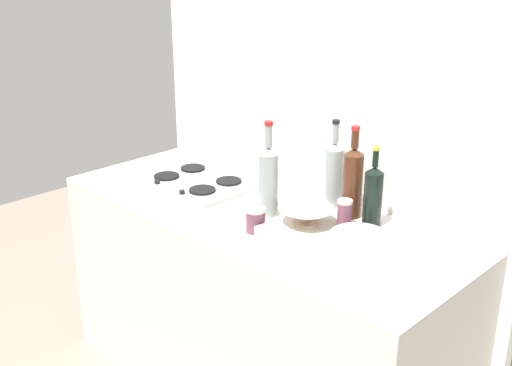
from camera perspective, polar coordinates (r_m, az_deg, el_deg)
counter_block at (r=2.75m, az=-0.00°, el=-11.20°), size 1.80×0.70×0.90m
backsplash_panel at (r=2.73m, az=5.63°, el=4.11°), size 1.90×0.06×2.26m
stovetop_hob at (r=2.82m, az=-5.40°, el=0.12°), size 0.50×0.35×0.04m
plate_stack at (r=2.25m, az=9.52°, el=-5.27°), size 0.22×0.22×0.05m
wine_bottle_leftmost at (r=2.46m, az=8.85°, el=0.21°), size 0.08×0.08×0.37m
wine_bottle_mid_left at (r=2.45m, az=1.14°, el=0.37°), size 0.08×0.08×0.39m
wine_bottle_mid_right at (r=2.56m, az=7.14°, el=0.97°), size 0.07×0.07×0.37m
wine_bottle_rightmost at (r=2.40m, az=10.68°, el=-1.11°), size 0.07×0.07×0.32m
mixing_bowl at (r=2.41m, az=4.59°, el=-2.93°), size 0.22×0.22×0.07m
butter_dish at (r=2.25m, az=2.03°, el=-5.00°), size 0.18×0.12×0.05m
condiment_jar_front at (r=2.34m, az=-0.05°, el=-3.39°), size 0.08×0.08×0.09m
condiment_jar_rear at (r=2.39m, az=8.11°, el=-2.78°), size 0.06×0.06×0.11m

